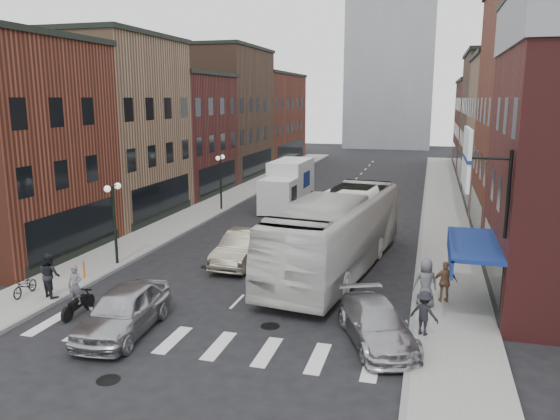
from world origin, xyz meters
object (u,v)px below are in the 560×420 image
object	(u,v)px
ped_right_a	(424,313)
box_truck	(288,185)
streetlamp_far	(221,172)
bike_rack	(80,271)
curb_car	(377,324)
streetlamp_near	(114,208)
parked_bicycle	(25,286)
transit_bus	(338,232)
sedan_left_far	(243,248)
motorcycle_rider	(76,293)
ped_right_b	(445,282)
sedan_left_near	(124,311)
billboard_sign	(469,160)
ped_left_solo	(50,275)
ped_right_c	(426,283)

from	to	relation	value
ped_right_a	box_truck	bearing A→B (deg)	-42.63
streetlamp_far	bike_rack	size ratio (longest dim) A/B	5.14
box_truck	curb_car	bearing A→B (deg)	-66.85
streetlamp_near	box_truck	bearing A→B (deg)	75.21
ped_right_a	streetlamp_near	bearing A→B (deg)	4.08
parked_bicycle	box_truck	bearing A→B (deg)	69.34
transit_bus	bike_rack	bearing A→B (deg)	-147.49
transit_bus	sedan_left_far	size ratio (longest dim) A/B	2.66
motorcycle_rider	ped_right_b	xyz separation A→B (m)	(13.53, 4.87, 0.06)
streetlamp_far	ped_right_b	xyz separation A→B (m)	(15.55, -15.13, -1.93)
motorcycle_rider	sedan_left_near	bearing A→B (deg)	-26.28
box_truck	ped_right_b	distance (m)	20.97
sedan_left_near	ped_right_b	xyz separation A→B (m)	(10.96, 5.77, 0.15)
streetlamp_far	bike_rack	bearing A→B (deg)	-90.69
streetlamp_near	transit_bus	size ratio (longest dim) A/B	0.31
sedan_left_far	parked_bicycle	size ratio (longest dim) A/B	3.29
billboard_sign	ped_right_a	bearing A→B (deg)	-138.78
box_truck	ped_right_b	xyz separation A→B (m)	(11.16, -17.73, -0.74)
streetlamp_near	ped_left_solo	bearing A→B (deg)	-90.53
ped_right_b	ped_right_c	size ratio (longest dim) A/B	0.86
streetlamp_near	parked_bicycle	xyz separation A→B (m)	(-1.18, -5.01, -2.36)
sedan_left_near	ped_right_a	xyz separation A→B (m)	(10.22, 2.37, 0.10)
box_truck	sedan_left_far	size ratio (longest dim) A/B	1.60
sedan_left_near	ped_left_solo	xyz separation A→B (m)	(-4.63, 2.06, 0.24)
box_truck	sedan_left_near	bearing A→B (deg)	-88.42
parked_bicycle	ped_right_b	xyz separation A→B (m)	(16.72, 3.87, 0.43)
motorcycle_rider	streetlamp_far	bearing A→B (deg)	88.94
bike_rack	motorcycle_rider	xyz separation A→B (m)	(2.21, -3.30, 0.38)
ped_right_c	streetlamp_near	bearing A→B (deg)	-25.69
billboard_sign	ped_right_c	world-z (taller)	billboard_sign
ped_right_a	sedan_left_far	bearing A→B (deg)	-15.25
transit_bus	sedan_left_near	world-z (taller)	transit_bus
ped_right_c	curb_car	bearing A→B (deg)	47.97
box_truck	parked_bicycle	size ratio (longest dim) A/B	5.27
streetlamp_far	sedan_left_near	size ratio (longest dim) A/B	0.84
curb_car	motorcycle_rider	bearing A→B (deg)	160.91
sedan_left_near	parked_bicycle	world-z (taller)	sedan_left_near
ped_right_a	ped_right_c	xyz separation A→B (m)	(0.00, 2.70, 0.18)
ped_right_b	ped_right_c	xyz separation A→B (m)	(-0.75, -0.71, 0.13)
ped_left_solo	ped_right_a	bearing A→B (deg)	-154.94
bike_rack	box_truck	bearing A→B (deg)	76.64
sedan_left_near	box_truck	bearing A→B (deg)	85.94
ped_right_c	ped_right_b	bearing A→B (deg)	-155.23
billboard_sign	sedan_left_far	world-z (taller)	billboard_sign
bike_rack	ped_right_b	bearing A→B (deg)	5.68
bike_rack	parked_bicycle	size ratio (longest dim) A/B	0.52
box_truck	streetlamp_near	bearing A→B (deg)	-103.70
ped_right_a	sedan_left_near	bearing A→B (deg)	34.18
billboard_sign	streetlamp_far	size ratio (longest dim) A/B	0.90
billboard_sign	ped_right_b	distance (m)	5.68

